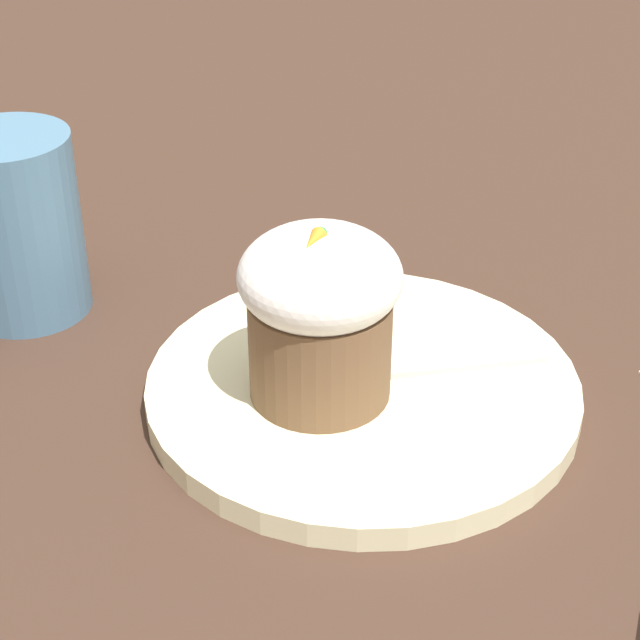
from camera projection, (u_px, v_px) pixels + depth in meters
The scene contains 5 objects.
ground_plane at pixel (362, 399), 0.57m from camera, with size 4.00×4.00×0.00m, color #3D281E.
dessert_plate at pixel (362, 389), 0.56m from camera, with size 0.23×0.23×0.01m.
carrot_cake at pixel (320, 311), 0.52m from camera, with size 0.08×0.08×0.10m.
spoon at pixel (367, 372), 0.56m from camera, with size 0.10×0.12×0.01m.
coffee_cup at pixel (14, 227), 0.62m from camera, with size 0.10×0.07×0.11m.
Camera 1 is at (0.42, 0.18, 0.34)m, focal length 60.00 mm.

